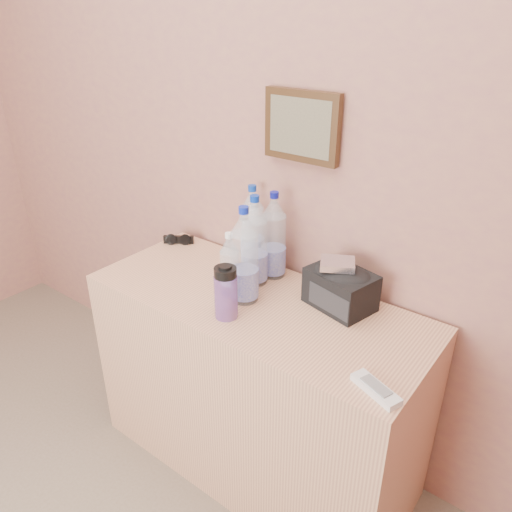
{
  "coord_description": "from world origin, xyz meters",
  "views": [
    {
      "loc": [
        1.12,
        0.47,
        1.78
      ],
      "look_at": [
        0.16,
        1.71,
        0.99
      ],
      "focal_mm": 35.0,
      "sensor_mm": 36.0,
      "label": 1
    }
  ],
  "objects_px": {
    "sunglasses": "(179,240)",
    "ac_remote": "(376,389)",
    "nalgene_bottle": "(226,292)",
    "pet_large_a": "(255,245)",
    "toiletry_bag": "(341,287)",
    "pet_large_c": "(274,240)",
    "foil_packet": "(338,264)",
    "pet_large_d": "(244,260)",
    "dresser": "(256,385)",
    "pet_large_b": "(252,231)",
    "pet_small": "(230,267)"
  },
  "relations": [
    {
      "from": "pet_large_a",
      "to": "toiletry_bag",
      "type": "distance_m",
      "value": 0.36
    },
    {
      "from": "pet_large_c",
      "to": "pet_large_d",
      "type": "height_order",
      "value": "pet_large_d"
    },
    {
      "from": "pet_large_b",
      "to": "ac_remote",
      "type": "xyz_separation_m",
      "value": [
        0.75,
        -0.4,
        -0.14
      ]
    },
    {
      "from": "pet_large_c",
      "to": "sunglasses",
      "type": "height_order",
      "value": "pet_large_c"
    },
    {
      "from": "dresser",
      "to": "pet_large_c",
      "type": "bearing_deg",
      "value": 107.94
    },
    {
      "from": "pet_small",
      "to": "nalgene_bottle",
      "type": "distance_m",
      "value": 0.16
    },
    {
      "from": "pet_large_a",
      "to": "pet_large_b",
      "type": "height_order",
      "value": "pet_large_a"
    },
    {
      "from": "pet_large_a",
      "to": "pet_large_d",
      "type": "bearing_deg",
      "value": -67.94
    },
    {
      "from": "sunglasses",
      "to": "ac_remote",
      "type": "relative_size",
      "value": 0.87
    },
    {
      "from": "dresser",
      "to": "pet_large_d",
      "type": "relative_size",
      "value": 3.58
    },
    {
      "from": "pet_large_d",
      "to": "ac_remote",
      "type": "height_order",
      "value": "pet_large_d"
    },
    {
      "from": "pet_large_a",
      "to": "toiletry_bag",
      "type": "bearing_deg",
      "value": 7.4
    },
    {
      "from": "pet_large_b",
      "to": "toiletry_bag",
      "type": "distance_m",
      "value": 0.46
    },
    {
      "from": "pet_large_a",
      "to": "ac_remote",
      "type": "height_order",
      "value": "pet_large_a"
    },
    {
      "from": "pet_large_a",
      "to": "pet_large_b",
      "type": "relative_size",
      "value": 1.04
    },
    {
      "from": "dresser",
      "to": "nalgene_bottle",
      "type": "relative_size",
      "value": 6.55
    },
    {
      "from": "ac_remote",
      "to": "nalgene_bottle",
      "type": "bearing_deg",
      "value": -163.05
    },
    {
      "from": "pet_large_d",
      "to": "toiletry_bag",
      "type": "bearing_deg",
      "value": 29.98
    },
    {
      "from": "pet_large_a",
      "to": "ac_remote",
      "type": "relative_size",
      "value": 2.27
    },
    {
      "from": "pet_large_c",
      "to": "nalgene_bottle",
      "type": "bearing_deg",
      "value": -82.08
    },
    {
      "from": "dresser",
      "to": "pet_large_b",
      "type": "relative_size",
      "value": 3.78
    },
    {
      "from": "pet_large_a",
      "to": "pet_large_c",
      "type": "distance_m",
      "value": 0.09
    },
    {
      "from": "toiletry_bag",
      "to": "foil_packet",
      "type": "distance_m",
      "value": 0.09
    },
    {
      "from": "dresser",
      "to": "foil_packet",
      "type": "relative_size",
      "value": 11.09
    },
    {
      "from": "pet_large_b",
      "to": "foil_packet",
      "type": "distance_m",
      "value": 0.44
    },
    {
      "from": "pet_large_d",
      "to": "sunglasses",
      "type": "distance_m",
      "value": 0.59
    },
    {
      "from": "nalgene_bottle",
      "to": "sunglasses",
      "type": "distance_m",
      "value": 0.65
    },
    {
      "from": "sunglasses",
      "to": "toiletry_bag",
      "type": "xyz_separation_m",
      "value": [
        0.84,
        -0.02,
        0.06
      ]
    },
    {
      "from": "pet_large_c",
      "to": "pet_small",
      "type": "height_order",
      "value": "pet_large_c"
    },
    {
      "from": "nalgene_bottle",
      "to": "pet_large_d",
      "type": "bearing_deg",
      "value": 99.18
    },
    {
      "from": "nalgene_bottle",
      "to": "toiletry_bag",
      "type": "relative_size",
      "value": 0.87
    },
    {
      "from": "pet_small",
      "to": "nalgene_bottle",
      "type": "xyz_separation_m",
      "value": [
        0.09,
        -0.13,
        -0.01
      ]
    },
    {
      "from": "nalgene_bottle",
      "to": "foil_packet",
      "type": "relative_size",
      "value": 1.69
    },
    {
      "from": "pet_large_b",
      "to": "foil_packet",
      "type": "relative_size",
      "value": 2.93
    },
    {
      "from": "sunglasses",
      "to": "foil_packet",
      "type": "relative_size",
      "value": 1.17
    },
    {
      "from": "pet_small",
      "to": "foil_packet",
      "type": "height_order",
      "value": "pet_small"
    },
    {
      "from": "nalgene_bottle",
      "to": "ac_remote",
      "type": "distance_m",
      "value": 0.59
    },
    {
      "from": "dresser",
      "to": "sunglasses",
      "type": "relative_size",
      "value": 9.48
    },
    {
      "from": "sunglasses",
      "to": "ac_remote",
      "type": "xyz_separation_m",
      "value": [
        1.14,
        -0.36,
        -0.01
      ]
    },
    {
      "from": "pet_large_b",
      "to": "pet_large_c",
      "type": "xyz_separation_m",
      "value": [
        0.12,
        -0.02,
        0.0
      ]
    },
    {
      "from": "pet_large_c",
      "to": "nalgene_bottle",
      "type": "xyz_separation_m",
      "value": [
        0.05,
        -0.34,
        -0.06
      ]
    },
    {
      "from": "pet_large_d",
      "to": "pet_small",
      "type": "xyz_separation_m",
      "value": [
        -0.07,
        0.0,
        -0.05
      ]
    },
    {
      "from": "pet_large_c",
      "to": "dresser",
      "type": "bearing_deg",
      "value": -72.06
    },
    {
      "from": "pet_small",
      "to": "foil_packet",
      "type": "relative_size",
      "value": 2.09
    },
    {
      "from": "sunglasses",
      "to": "foil_packet",
      "type": "bearing_deg",
      "value": -37.06
    },
    {
      "from": "nalgene_bottle",
      "to": "sunglasses",
      "type": "bearing_deg",
      "value": 150.17
    },
    {
      "from": "pet_large_c",
      "to": "toiletry_bag",
      "type": "height_order",
      "value": "pet_large_c"
    },
    {
      "from": "pet_large_c",
      "to": "sunglasses",
      "type": "distance_m",
      "value": 0.53
    },
    {
      "from": "pet_small",
      "to": "sunglasses",
      "type": "bearing_deg",
      "value": 157.69
    },
    {
      "from": "ac_remote",
      "to": "pet_large_c",
      "type": "bearing_deg",
      "value": 169.51
    }
  ]
}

